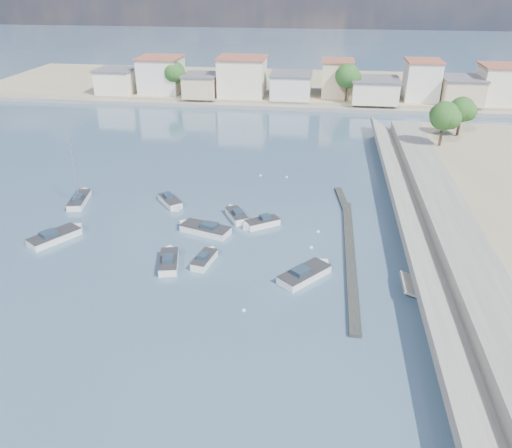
{
  "coord_description": "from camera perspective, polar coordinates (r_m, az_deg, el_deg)",
  "views": [
    {
      "loc": [
        3.27,
        -35.54,
        26.5
      ],
      "look_at": [
        -3.33,
        13.41,
        1.4
      ],
      "focal_mm": 35.0,
      "sensor_mm": 36.0,
      "label": 1
    }
  ],
  "objects": [
    {
      "name": "far_shore_land",
      "position": [
        130.17,
        6.31,
        15.35
      ],
      "size": [
        160.0,
        40.0,
        1.4
      ],
      "primitive_type": "cube",
      "color": "gray",
      "rests_on": "ground"
    },
    {
      "name": "seawall_walkway",
      "position": [
        56.96,
        22.28,
        -1.96
      ],
      "size": [
        5.0,
        90.0,
        1.8
      ],
      "primitive_type": "cube",
      "color": "slate",
      "rests_on": "ground"
    },
    {
      "name": "ground",
      "position": [
        80.13,
        4.95,
        7.52
      ],
      "size": [
        400.0,
        400.0,
        0.0
      ],
      "primitive_type": "plane",
      "color": "#2E425C",
      "rests_on": "ground"
    },
    {
      "name": "motorboat_e",
      "position": [
        59.27,
        -21.79,
        -1.3
      ],
      "size": [
        4.85,
        5.79,
        1.48
      ],
      "color": "silver",
      "rests_on": "ground"
    },
    {
      "name": "motorboat_g",
      "position": [
        64.13,
        -9.72,
        2.49
      ],
      "size": [
        4.0,
        4.42,
        1.48
      ],
      "color": "silver",
      "rests_on": "ground"
    },
    {
      "name": "motorboat_f",
      "position": [
        59.86,
        -2.3,
        1.04
      ],
      "size": [
        3.35,
        4.36,
        1.48
      ],
      "color": "silver",
      "rests_on": "ground"
    },
    {
      "name": "mooring_buoys",
      "position": [
        57.64,
        5.33,
        -0.5
      ],
      "size": [
        18.46,
        32.46,
        0.36
      ],
      "color": "white",
      "rests_on": "ground"
    },
    {
      "name": "breakwater",
      "position": [
        55.07,
        10.52,
        -2.12
      ],
      "size": [
        2.0,
        31.02,
        0.35
      ],
      "color": "black",
      "rests_on": "ground"
    },
    {
      "name": "far_town",
      "position": [
        114.76,
        11.69,
        15.58
      ],
      "size": [
        113.01,
        12.8,
        8.35
      ],
      "color": "beige",
      "rests_on": "far_shore_land"
    },
    {
      "name": "motorboat_h",
      "position": [
        48.69,
        5.8,
        -5.67
      ],
      "size": [
        5.19,
        5.57,
        1.48
      ],
      "color": "silver",
      "rests_on": "ground"
    },
    {
      "name": "shore_trees",
      "position": [
        105.75,
        10.67,
        15.44
      ],
      "size": [
        74.56,
        38.32,
        7.92
      ],
      "color": "#38281E",
      "rests_on": "ground"
    },
    {
      "name": "motorboat_a",
      "position": [
        51.26,
        -9.93,
        -4.15
      ],
      "size": [
        2.77,
        5.1,
        1.48
      ],
      "color": "silver",
      "rests_on": "ground"
    },
    {
      "name": "motorboat_d",
      "position": [
        57.83,
        0.54,
        0.08
      ],
      "size": [
        4.18,
        3.56,
        1.48
      ],
      "color": "silver",
      "rests_on": "ground"
    },
    {
      "name": "motorboat_c",
      "position": [
        56.87,
        -6.05,
        -0.57
      ],
      "size": [
        6.34,
        3.77,
        1.48
      ],
      "color": "silver",
      "rests_on": "ground"
    },
    {
      "name": "motorboat_b",
      "position": [
        51.02,
        -5.82,
        -4.01
      ],
      "size": [
        2.18,
        4.19,
        1.48
      ],
      "color": "silver",
      "rests_on": "ground"
    },
    {
      "name": "far_shore_quay",
      "position": [
        109.74,
        5.9,
        13.04
      ],
      "size": [
        160.0,
        2.5,
        0.8
      ],
      "primitive_type": "cube",
      "color": "slate",
      "rests_on": "ground"
    },
    {
      "name": "sailboat",
      "position": [
        67.79,
        -19.49,
        2.69
      ],
      "size": [
        2.77,
        5.98,
        9.0
      ],
      "color": "silver",
      "rests_on": "ground"
    }
  ]
}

